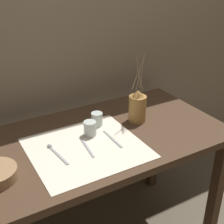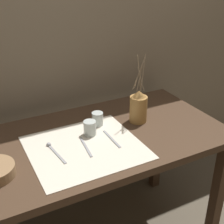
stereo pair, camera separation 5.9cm
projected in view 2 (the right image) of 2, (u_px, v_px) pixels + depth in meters
name	position (u px, v px, depth m)	size (l,w,h in m)	color
stone_wall_back	(67.00, 38.00, 1.85)	(7.00, 0.06, 2.40)	#7A6B56
wooden_table	(104.00, 151.00, 1.70)	(1.30, 0.74, 0.79)	#422D1E
linen_cloth	(85.00, 147.00, 1.54)	(0.54, 0.50, 0.00)	beige
pitcher_with_flowers	(138.00, 107.00, 1.74)	(0.10, 0.10, 0.39)	olive
glass_tumbler_near	(90.00, 128.00, 1.63)	(0.07, 0.07, 0.08)	#B7C1BC
glass_tumbler_far	(98.00, 119.00, 1.72)	(0.06, 0.06, 0.07)	#B7C1BC
spoon_inner	(52.00, 148.00, 1.52)	(0.04, 0.20, 0.02)	#939399
knife_center	(86.00, 147.00, 1.53)	(0.03, 0.18, 0.00)	#939399
fork_inner	(112.00, 139.00, 1.60)	(0.01, 0.18, 0.00)	#939399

